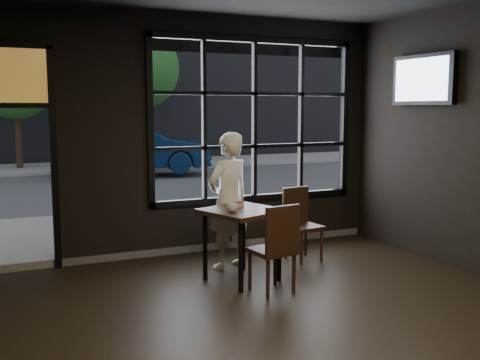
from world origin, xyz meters
name	(u,v)px	position (x,y,z in m)	size (l,w,h in m)	color
window_frame	(254,120)	(1.20, 3.50, 1.80)	(3.06, 0.12, 2.28)	black
street_asphalt	(42,150)	(0.00, 24.00, -0.02)	(60.00, 41.00, 0.04)	#545456
cafe_table	(242,245)	(0.37, 2.08, 0.42)	(0.77, 0.77, 0.84)	black
chair_near	(272,248)	(0.50, 1.59, 0.48)	(0.42, 0.42, 0.97)	black
chair_window	(304,225)	(1.46, 2.55, 0.47)	(0.41, 0.41, 0.94)	black
man	(228,201)	(0.43, 2.61, 0.84)	(0.61, 0.40, 1.68)	white
hotdog	(236,205)	(0.35, 2.20, 0.86)	(0.20, 0.08, 0.06)	tan
cup	(232,208)	(0.20, 1.97, 0.88)	(0.12, 0.12, 0.10)	silver
tv	(424,80)	(2.93, 2.08, 2.33)	(0.12, 1.10, 0.64)	black
navy_car	(134,149)	(1.57, 12.24, 0.79)	(1.47, 4.21, 1.39)	#081D3C
tree_left	(16,82)	(-1.39, 15.06, 2.74)	(2.28, 2.28, 3.88)	#332114
tree_right	(138,69)	(2.39, 14.91, 3.24)	(2.69, 2.69, 4.60)	#332114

